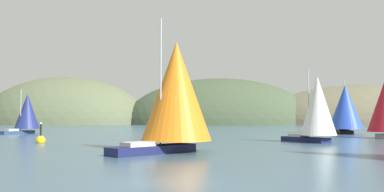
# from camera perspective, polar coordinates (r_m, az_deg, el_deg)

# --- Properties ---
(ground_plane) EXTENTS (360.00, 360.00, 0.00)m
(ground_plane) POSITION_cam_1_polar(r_m,az_deg,el_deg) (19.20, -4.31, -12.19)
(ground_plane) COLOR #426075
(headland_right) EXTENTS (84.27, 44.00, 30.01)m
(headland_right) POSITION_cam_1_polar(r_m,az_deg,el_deg) (164.27, 23.52, -3.74)
(headland_right) COLOR #6B664C
(headland_right) RESTS_ON ground_plane
(headland_center) EXTENTS (73.99, 44.00, 35.17)m
(headland_center) POSITION_cam_1_polar(r_m,az_deg,el_deg) (153.85, 3.92, -4.04)
(headland_center) COLOR #425138
(headland_center) RESTS_ON ground_plane
(headland_left) EXTENTS (65.61, 44.00, 36.70)m
(headland_left) POSITION_cam_1_polar(r_m,az_deg,el_deg) (164.18, -17.57, -3.84)
(headland_left) COLOR #5B6647
(headland_left) RESTS_ON ground_plane
(sailboat_navy_sail) EXTENTS (5.99, 7.77, 7.88)m
(sailboat_navy_sail) POSITION_cam_1_polar(r_m,az_deg,el_deg) (77.80, -22.49, -2.16)
(sailboat_navy_sail) COLOR navy
(sailboat_navy_sail) RESTS_ON ground_plane
(sailboat_orange_sail) EXTENTS (9.64, 9.94, 11.51)m
(sailboat_orange_sail) POSITION_cam_1_polar(r_m,az_deg,el_deg) (35.19, -2.36, 0.49)
(sailboat_orange_sail) COLOR #191E4C
(sailboat_orange_sail) RESTS_ON ground_plane
(sailboat_white_mainsail) EXTENTS (6.70, 7.43, 8.62)m
(sailboat_white_mainsail) POSITION_cam_1_polar(r_m,az_deg,el_deg) (49.25, 17.39, -1.64)
(sailboat_white_mainsail) COLOR #191E4C
(sailboat_white_mainsail) RESTS_ON ground_plane
(sailboat_blue_spinnaker) EXTENTS (6.78, 10.20, 9.83)m
(sailboat_blue_spinnaker) POSITION_cam_1_polar(r_m,az_deg,el_deg) (74.79, 21.01, -1.58)
(sailboat_blue_spinnaker) COLOR black
(sailboat_blue_spinnaker) RESTS_ON ground_plane
(channel_buoy) EXTENTS (1.10, 1.10, 2.64)m
(channel_buoy) POSITION_cam_1_polar(r_m,az_deg,el_deg) (49.67, -20.75, -5.86)
(channel_buoy) COLOR gold
(channel_buoy) RESTS_ON ground_plane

